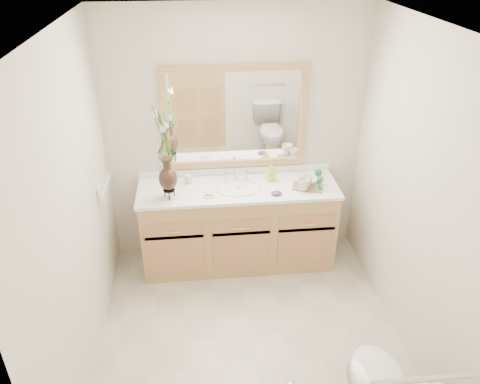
{
  "coord_description": "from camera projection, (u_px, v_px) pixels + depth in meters",
  "views": [
    {
      "loc": [
        -0.37,
        -2.72,
        2.89
      ],
      "look_at": [
        -0.02,
        0.65,
        0.99
      ],
      "focal_mm": 35.0,
      "sensor_mm": 36.0,
      "label": 1
    }
  ],
  "objects": [
    {
      "name": "grab_bar",
      "position": [
        425.0,
        379.0,
        2.31
      ],
      "size": [
        0.55,
        0.03,
        0.03
      ],
      "primitive_type": "cylinder",
      "rotation": [
        0.0,
        1.57,
        0.0
      ],
      "color": "silver",
      "rests_on": "wall_front"
    },
    {
      "name": "mug_right",
      "position": [
        307.0,
        180.0,
        4.28
      ],
      "size": [
        0.1,
        0.09,
        0.09
      ],
      "primitive_type": "imported",
      "rotation": [
        0.0,
        0.0,
        0.03
      ],
      "color": "beige",
      "rests_on": "tray"
    },
    {
      "name": "tray",
      "position": [
        308.0,
        187.0,
        4.28
      ],
      "size": [
        0.31,
        0.26,
        0.01
      ],
      "primitive_type": "cube",
      "rotation": [
        0.0,
        0.0,
        -0.33
      ],
      "color": "brown",
      "rests_on": "counter"
    },
    {
      "name": "wall_left",
      "position": [
        75.0,
        221.0,
        3.12
      ],
      "size": [
        0.02,
        2.6,
        2.4
      ],
      "primitive_type": "cube",
      "color": "white",
      "rests_on": "floor"
    },
    {
      "name": "soap_dish",
      "position": [
        209.0,
        195.0,
        4.14
      ],
      "size": [
        0.11,
        0.11,
        0.03
      ],
      "color": "beige",
      "rests_on": "counter"
    },
    {
      "name": "switch_plate",
      "position": [
        100.0,
        193.0,
        3.89
      ],
      "size": [
        0.02,
        0.12,
        0.12
      ],
      "primitive_type": "cube",
      "color": "white",
      "rests_on": "wall_left"
    },
    {
      "name": "vanity",
      "position": [
        238.0,
        226.0,
        4.5
      ],
      "size": [
        1.8,
        0.55,
        0.8
      ],
      "color": "tan",
      "rests_on": "floor"
    },
    {
      "name": "purple_dish",
      "position": [
        276.0,
        193.0,
        4.16
      ],
      "size": [
        0.12,
        0.1,
        0.03
      ],
      "primitive_type": "ellipsoid",
      "rotation": [
        0.0,
        0.0,
        -0.37
      ],
      "color": "#4F246D",
      "rests_on": "counter"
    },
    {
      "name": "goblet_front",
      "position": [
        320.0,
        180.0,
        4.2
      ],
      "size": [
        0.06,
        0.06,
        0.13
      ],
      "color": "#236B37",
      "rests_on": "tray"
    },
    {
      "name": "tumbler",
      "position": [
        188.0,
        179.0,
        4.34
      ],
      "size": [
        0.06,
        0.06,
        0.08
      ],
      "primitive_type": "cylinder",
      "color": "beige",
      "rests_on": "counter"
    },
    {
      "name": "wall_right",
      "position": [
        419.0,
        202.0,
        3.33
      ],
      "size": [
        0.02,
        2.6,
        2.4
      ],
      "primitive_type": "cube",
      "color": "white",
      "rests_on": "floor"
    },
    {
      "name": "wall_back",
      "position": [
        235.0,
        138.0,
        4.35
      ],
      "size": [
        2.4,
        0.02,
        2.4
      ],
      "primitive_type": "cube",
      "color": "white",
      "rests_on": "floor"
    },
    {
      "name": "soap_bottle",
      "position": [
        271.0,
        174.0,
        4.37
      ],
      "size": [
        0.08,
        0.08,
        0.14
      ],
      "primitive_type": "imported",
      "rotation": [
        0.0,
        0.0,
        0.33
      ],
      "color": "#A7E536",
      "rests_on": "counter"
    },
    {
      "name": "counter",
      "position": [
        238.0,
        189.0,
        4.29
      ],
      "size": [
        1.84,
        0.57,
        0.03
      ],
      "primitive_type": "cube",
      "color": "white",
      "rests_on": "vanity"
    },
    {
      "name": "floor",
      "position": [
        251.0,
        336.0,
        3.81
      ],
      "size": [
        2.6,
        2.6,
        0.0
      ],
      "primitive_type": "plane",
      "color": "beige",
      "rests_on": "ground"
    },
    {
      "name": "mug_left",
      "position": [
        304.0,
        184.0,
        4.2
      ],
      "size": [
        0.13,
        0.13,
        0.11
      ],
      "primitive_type": "imported",
      "rotation": [
        0.0,
        0.0,
        -0.22
      ],
      "color": "beige",
      "rests_on": "tray"
    },
    {
      "name": "mirror",
      "position": [
        235.0,
        118.0,
        4.23
      ],
      "size": [
        1.32,
        0.04,
        0.97
      ],
      "color": "white",
      "rests_on": "wall_back"
    },
    {
      "name": "sink",
      "position": [
        238.0,
        193.0,
        4.3
      ],
      "size": [
        0.38,
        0.34,
        0.23
      ],
      "color": "white",
      "rests_on": "counter"
    },
    {
      "name": "wall_front",
      "position": [
        290.0,
        362.0,
        2.1
      ],
      "size": [
        2.4,
        0.02,
        2.4
      ],
      "primitive_type": "cube",
      "color": "white",
      "rests_on": "floor"
    },
    {
      "name": "goblet_back",
      "position": [
        318.0,
        174.0,
        4.28
      ],
      "size": [
        0.07,
        0.07,
        0.15
      ],
      "color": "#236B37",
      "rests_on": "tray"
    },
    {
      "name": "flower_vase",
      "position": [
        165.0,
        142.0,
        3.86
      ],
      "size": [
        0.19,
        0.19,
        0.78
      ],
      "rotation": [
        0.0,
        0.0,
        -0.18
      ],
      "color": "black",
      "rests_on": "counter"
    },
    {
      "name": "ceiling",
      "position": [
        256.0,
        30.0,
        2.64
      ],
      "size": [
        2.4,
        2.6,
        0.02
      ],
      "primitive_type": "cube",
      "color": "white",
      "rests_on": "wall_back"
    }
  ]
}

